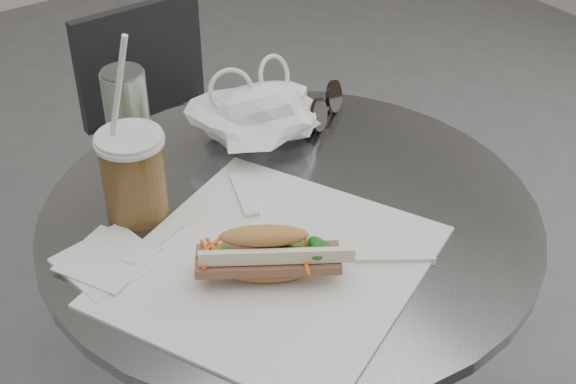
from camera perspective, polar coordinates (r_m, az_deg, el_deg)
cafe_table at (r=1.40m, az=0.12°, el=-10.29°), size 0.76×0.76×0.74m
chair_far at (r=1.96m, az=-7.53°, el=0.21°), size 0.40×0.41×0.76m
sandwich_paper at (r=1.12m, az=-1.10°, el=-5.22°), size 0.53×0.51×0.00m
banh_mi at (r=1.07m, az=-1.54°, el=-4.50°), size 0.25×0.21×0.08m
iced_coffee at (r=1.19m, az=-10.93°, el=1.29°), size 0.10×0.10×0.30m
sunglasses at (r=1.43m, az=2.64°, el=5.99°), size 0.13×0.09×0.06m
plastic_bag at (r=1.35m, az=-2.00°, el=5.34°), size 0.22×0.17×0.11m
napkin_stack at (r=1.15m, az=-12.67°, el=-4.76°), size 0.15×0.15×0.01m
drink_can at (r=1.36m, az=-11.41°, el=5.80°), size 0.07×0.07×0.14m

